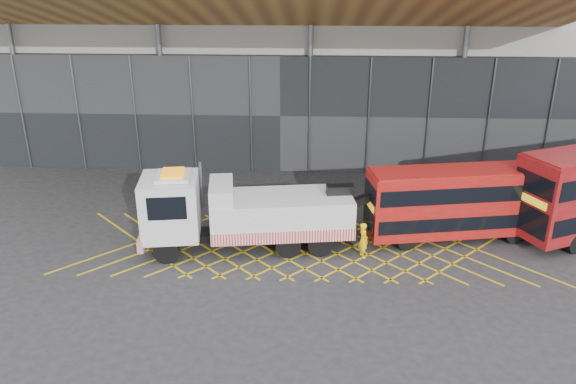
{
  "coord_description": "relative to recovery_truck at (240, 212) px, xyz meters",
  "views": [
    {
      "loc": [
        4.29,
        -26.03,
        13.64
      ],
      "look_at": [
        3.0,
        1.5,
        2.4
      ],
      "focal_mm": 35.0,
      "sensor_mm": 36.0,
      "label": 1
    }
  ],
  "objects": [
    {
      "name": "construction_building",
      "position": [
        1.27,
        18.75,
        6.96
      ],
      "size": [
        55.0,
        23.97,
        18.0
      ],
      "color": "gray",
      "rests_on": "ground_plane"
    },
    {
      "name": "worker",
      "position": [
        6.21,
        -0.66,
        -1.09
      ],
      "size": [
        0.64,
        0.78,
        1.85
      ],
      "primitive_type": "imported",
      "rotation": [
        0.0,
        0.0,
        1.91
      ],
      "color": "yellow",
      "rests_on": "ground_plane"
    },
    {
      "name": "road_markings",
      "position": [
        3.35,
        0.35,
        -2.01
      ],
      "size": [
        24.76,
        7.16,
        0.01
      ],
      "color": "gold",
      "rests_on": "ground_plane"
    },
    {
      "name": "recovery_truck",
      "position": [
        0.0,
        0.0,
        0.0
      ],
      "size": [
        12.6,
        4.41,
        4.37
      ],
      "rotation": [
        0.0,
        0.0,
        0.14
      ],
      "color": "black",
      "rests_on": "ground_plane"
    },
    {
      "name": "ground_plane",
      "position": [
        -0.65,
        0.35,
        -2.02
      ],
      "size": [
        120.0,
        120.0,
        0.0
      ],
      "primitive_type": "plane",
      "color": "#252628"
    },
    {
      "name": "bus_towed",
      "position": [
        11.32,
        1.62,
        0.16
      ],
      "size": [
        9.88,
        3.85,
        3.92
      ],
      "rotation": [
        0.0,
        0.0,
        0.17
      ],
      "color": "#9E0F0C",
      "rests_on": "ground_plane"
    }
  ]
}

